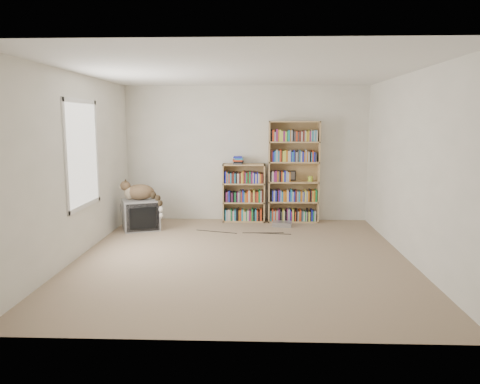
{
  "coord_description": "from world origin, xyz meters",
  "views": [
    {
      "loc": [
        0.21,
        -6.24,
        1.86
      ],
      "look_at": [
        -0.06,
        1.0,
        0.75
      ],
      "focal_mm": 35.0,
      "sensor_mm": 36.0,
      "label": 1
    }
  ],
  "objects_px": {
    "crt_tv": "(141,215)",
    "bookcase_tall": "(293,174)",
    "bookcase_short": "(244,195)",
    "cat": "(143,194)",
    "dvd_player": "(282,224)"
  },
  "relations": [
    {
      "from": "crt_tv",
      "to": "bookcase_short",
      "type": "bearing_deg",
      "value": 1.84
    },
    {
      "from": "bookcase_tall",
      "to": "bookcase_short",
      "type": "distance_m",
      "value": 0.99
    },
    {
      "from": "bookcase_short",
      "to": "dvd_player",
      "type": "height_order",
      "value": "bookcase_short"
    },
    {
      "from": "crt_tv",
      "to": "bookcase_tall",
      "type": "distance_m",
      "value": 2.85
    },
    {
      "from": "bookcase_tall",
      "to": "bookcase_short",
      "type": "height_order",
      "value": "bookcase_tall"
    },
    {
      "from": "bookcase_tall",
      "to": "bookcase_short",
      "type": "bearing_deg",
      "value": -179.94
    },
    {
      "from": "cat",
      "to": "bookcase_tall",
      "type": "distance_m",
      "value": 2.75
    },
    {
      "from": "crt_tv",
      "to": "bookcase_tall",
      "type": "bearing_deg",
      "value": -5.58
    },
    {
      "from": "crt_tv",
      "to": "dvd_player",
      "type": "distance_m",
      "value": 2.49
    },
    {
      "from": "cat",
      "to": "dvd_player",
      "type": "height_order",
      "value": "cat"
    },
    {
      "from": "bookcase_tall",
      "to": "bookcase_short",
      "type": "relative_size",
      "value": 1.73
    },
    {
      "from": "bookcase_tall",
      "to": "dvd_player",
      "type": "xyz_separation_m",
      "value": [
        -0.22,
        -0.42,
        -0.84
      ]
    },
    {
      "from": "bookcase_tall",
      "to": "dvd_player",
      "type": "relative_size",
      "value": 5.46
    },
    {
      "from": "crt_tv",
      "to": "bookcase_tall",
      "type": "relative_size",
      "value": 0.4
    },
    {
      "from": "cat",
      "to": "bookcase_short",
      "type": "xyz_separation_m",
      "value": [
        1.71,
        0.77,
        -0.12
      ]
    }
  ]
}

